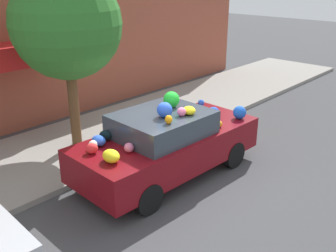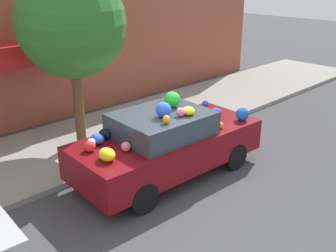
% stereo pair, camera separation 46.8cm
% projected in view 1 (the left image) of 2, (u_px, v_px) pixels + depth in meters
% --- Properties ---
extents(ground_plane, '(60.00, 60.00, 0.00)m').
position_uv_depth(ground_plane, '(171.00, 175.00, 8.51)').
color(ground_plane, '#424244').
extents(sidewalk_curb, '(24.00, 3.20, 0.13)m').
position_uv_depth(sidewalk_curb, '(94.00, 139.00, 10.19)').
color(sidewalk_curb, gray).
rests_on(sidewalk_curb, ground).
extents(building_facade, '(18.00, 1.20, 4.88)m').
position_uv_depth(building_facade, '(36.00, 38.00, 10.67)').
color(building_facade, '#9E4C38').
rests_on(building_facade, ground).
extents(street_tree, '(2.48, 2.48, 4.16)m').
position_uv_depth(street_tree, '(66.00, 24.00, 8.66)').
color(street_tree, brown).
rests_on(street_tree, sidewalk_curb).
extents(fire_hydrant, '(0.20, 0.20, 0.70)m').
position_uv_depth(fire_hydrant, '(158.00, 119.00, 10.42)').
color(fire_hydrant, gold).
rests_on(fire_hydrant, sidewalk_curb).
extents(art_car, '(4.24, 1.90, 1.80)m').
position_uv_depth(art_car, '(167.00, 143.00, 8.26)').
color(art_car, maroon).
rests_on(art_car, ground).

